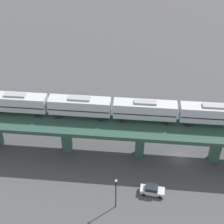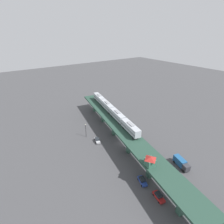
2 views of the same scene
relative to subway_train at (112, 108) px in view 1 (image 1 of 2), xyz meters
name	(u,v)px [view 1 (image 1 of 2)]	position (x,y,z in m)	size (l,w,h in m)	color
ground_plane	(180,157)	(4.15, 13.73, -10.62)	(400.00, 400.00, 0.00)	#424244
elevated_viaduct	(184,132)	(4.11, 13.55, -3.69)	(26.11, 91.88, 8.08)	#244135
subway_train	(112,108)	(0.00, 0.00, 0.00)	(12.42, 49.40, 4.45)	#ADB2BA
street_car_silver	(152,190)	(12.55, 6.04, -9.68)	(2.99, 4.73, 1.89)	#B7BABF
street_lamp	(116,191)	(14.76, -0.81, -6.51)	(0.44, 0.44, 6.94)	black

